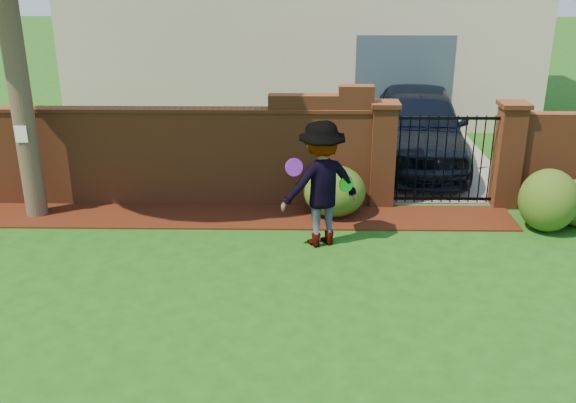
{
  "coord_description": "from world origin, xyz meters",
  "views": [
    {
      "loc": [
        0.92,
        -6.99,
        4.29
      ],
      "look_at": [
        0.78,
        1.4,
        1.05
      ],
      "focal_mm": 40.64,
      "sensor_mm": 36.0,
      "label": 1
    }
  ],
  "objects_px": {
    "frisbee_green": "(346,184)",
    "frisbee_purple": "(294,167)",
    "man": "(322,185)",
    "car": "(418,129)"
  },
  "relations": [
    {
      "from": "frisbee_green",
      "to": "frisbee_purple",
      "type": "bearing_deg",
      "value": -163.67
    },
    {
      "from": "man",
      "to": "frisbee_purple",
      "type": "relative_size",
      "value": 7.28
    },
    {
      "from": "car",
      "to": "frisbee_purple",
      "type": "bearing_deg",
      "value": -115.58
    },
    {
      "from": "car",
      "to": "frisbee_green",
      "type": "distance_m",
      "value": 4.24
    },
    {
      "from": "man",
      "to": "frisbee_green",
      "type": "xyz_separation_m",
      "value": [
        0.37,
        0.05,
        0.0
      ]
    },
    {
      "from": "man",
      "to": "frisbee_purple",
      "type": "xyz_separation_m",
      "value": [
        -0.42,
        -0.18,
        0.34
      ]
    },
    {
      "from": "car",
      "to": "frisbee_purple",
      "type": "distance_m",
      "value": 4.85
    },
    {
      "from": "frisbee_green",
      "to": "man",
      "type": "bearing_deg",
      "value": -171.99
    },
    {
      "from": "man",
      "to": "frisbee_green",
      "type": "bearing_deg",
      "value": 165.36
    },
    {
      "from": "frisbee_purple",
      "to": "frisbee_green",
      "type": "xyz_separation_m",
      "value": [
        0.79,
        0.23,
        -0.34
      ]
    }
  ]
}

